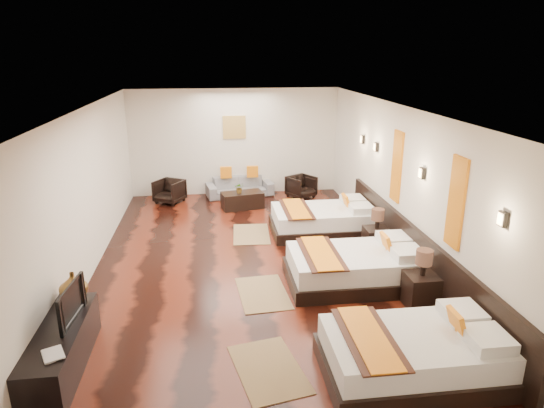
{
  "coord_description": "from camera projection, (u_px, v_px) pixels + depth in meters",
  "views": [
    {
      "loc": [
        -0.61,
        -7.81,
        3.7
      ],
      "look_at": [
        0.42,
        0.22,
        1.1
      ],
      "focal_mm": 31.45,
      "sensor_mm": 36.0,
      "label": 1
    }
  ],
  "objects": [
    {
      "name": "floor",
      "position": [
        250.0,
        267.0,
        8.58
      ],
      "size": [
        5.5,
        9.5,
        0.01
      ],
      "primitive_type": "cube",
      "color": "black",
      "rests_on": "ground"
    },
    {
      "name": "ceiling",
      "position": [
        248.0,
        110.0,
        7.73
      ],
      "size": [
        5.5,
        9.5,
        0.01
      ],
      "primitive_type": "cube",
      "color": "white",
      "rests_on": "floor"
    },
    {
      "name": "back_wall",
      "position": [
        235.0,
        142.0,
        12.64
      ],
      "size": [
        5.5,
        0.01,
        2.8
      ],
      "primitive_type": "cube",
      "color": "silver",
      "rests_on": "floor"
    },
    {
      "name": "left_wall",
      "position": [
        82.0,
        198.0,
        7.82
      ],
      "size": [
        0.01,
        9.5,
        2.8
      ],
      "primitive_type": "cube",
      "color": "silver",
      "rests_on": "floor"
    },
    {
      "name": "right_wall",
      "position": [
        403.0,
        187.0,
        8.49
      ],
      "size": [
        0.01,
        9.5,
        2.8
      ],
      "primitive_type": "cube",
      "color": "silver",
      "rests_on": "floor"
    },
    {
      "name": "headboard_panel",
      "position": [
        414.0,
        254.0,
        8.02
      ],
      "size": [
        0.08,
        6.6,
        0.9
      ],
      "primitive_type": "cube",
      "color": "black",
      "rests_on": "floor"
    },
    {
      "name": "bed_near",
      "position": [
        415.0,
        353.0,
        5.66
      ],
      "size": [
        2.14,
        1.34,
        0.82
      ],
      "color": "black",
      "rests_on": "floor"
    },
    {
      "name": "bed_mid",
      "position": [
        356.0,
        267.0,
        7.91
      ],
      "size": [
        2.22,
        1.39,
        0.85
      ],
      "color": "black",
      "rests_on": "floor"
    },
    {
      "name": "bed_far",
      "position": [
        323.0,
        220.0,
        10.14
      ],
      "size": [
        2.15,
        1.35,
        0.82
      ],
      "color": "black",
      "rests_on": "floor"
    },
    {
      "name": "nightstand_a",
      "position": [
        421.0,
        286.0,
        7.17
      ],
      "size": [
        0.46,
        0.46,
        0.92
      ],
      "color": "black",
      "rests_on": "floor"
    },
    {
      "name": "nightstand_b",
      "position": [
        376.0,
        237.0,
        9.09
      ],
      "size": [
        0.45,
        0.45,
        0.89
      ],
      "color": "black",
      "rests_on": "floor"
    },
    {
      "name": "jute_mat_near",
      "position": [
        269.0,
        369.0,
        5.81
      ],
      "size": [
        0.97,
        1.33,
        0.01
      ],
      "primitive_type": "cube",
      "rotation": [
        0.0,
        0.0,
        0.2
      ],
      "color": "olive",
      "rests_on": "floor"
    },
    {
      "name": "jute_mat_mid",
      "position": [
        263.0,
        293.0,
        7.63
      ],
      "size": [
        0.84,
        1.25,
        0.01
      ],
      "primitive_type": "cube",
      "rotation": [
        0.0,
        0.0,
        0.07
      ],
      "color": "olive",
      "rests_on": "floor"
    },
    {
      "name": "jute_mat_far",
      "position": [
        251.0,
        234.0,
        10.1
      ],
      "size": [
        0.82,
        1.24,
        0.01
      ],
      "primitive_type": "cube",
      "rotation": [
        0.0,
        0.0,
        -0.06
      ],
      "color": "olive",
      "rests_on": "floor"
    },
    {
      "name": "tv_console",
      "position": [
        62.0,
        349.0,
        5.74
      ],
      "size": [
        0.5,
        1.8,
        0.55
      ],
      "primitive_type": "cube",
      "color": "black",
      "rests_on": "floor"
    },
    {
      "name": "tv",
      "position": [
        65.0,
        303.0,
        5.79
      ],
      "size": [
        0.18,
        0.81,
        0.46
      ],
      "primitive_type": "imported",
      "rotation": [
        0.0,
        0.0,
        1.47
      ],
      "color": "black",
      "rests_on": "tv_console"
    },
    {
      "name": "book",
      "position": [
        42.0,
        358.0,
        5.11
      ],
      "size": [
        0.31,
        0.34,
        0.03
      ],
      "primitive_type": "imported",
      "rotation": [
        0.0,
        0.0,
        0.44
      ],
      "color": "black",
      "rests_on": "tv_console"
    },
    {
      "name": "figurine",
      "position": [
        73.0,
        286.0,
        6.3
      ],
      "size": [
        0.47,
        0.47,
        0.38
      ],
      "primitive_type": "imported",
      "rotation": [
        0.0,
        0.0,
        -0.35
      ],
      "color": "brown",
      "rests_on": "tv_console"
    },
    {
      "name": "sofa",
      "position": [
        240.0,
        187.0,
        12.72
      ],
      "size": [
        1.83,
        0.97,
        0.51
      ],
      "primitive_type": "imported",
      "rotation": [
        0.0,
        0.0,
        0.17
      ],
      "color": "slate",
      "rests_on": "floor"
    },
    {
      "name": "armchair_left",
      "position": [
        169.0,
        191.0,
        12.14
      ],
      "size": [
        0.88,
        0.89,
        0.59
      ],
      "primitive_type": "imported",
      "rotation": [
        0.0,
        0.0,
        -0.55
      ],
      "color": "black",
      "rests_on": "floor"
    },
    {
      "name": "armchair_right",
      "position": [
        301.0,
        187.0,
        12.57
      ],
      "size": [
        0.87,
        0.87,
        0.58
      ],
      "primitive_type": "imported",
      "rotation": [
        0.0,
        0.0,
        0.56
      ],
      "color": "black",
      "rests_on": "floor"
    },
    {
      "name": "coffee_table",
      "position": [
        242.0,
        200.0,
        11.74
      ],
      "size": [
        1.08,
        0.69,
        0.4
      ],
      "primitive_type": "cube",
      "rotation": [
        0.0,
        0.0,
        0.21
      ],
      "color": "black",
      "rests_on": "floor"
    },
    {
      "name": "table_plant",
      "position": [
        240.0,
        188.0,
        11.59
      ],
      "size": [
        0.26,
        0.23,
        0.26
      ],
      "primitive_type": "imported",
      "rotation": [
        0.0,
        0.0,
        -0.12
      ],
      "color": "#285E1F",
      "rests_on": "coffee_table"
    },
    {
      "name": "orange_panel_a",
      "position": [
        456.0,
        203.0,
        6.6
      ],
      "size": [
        0.04,
        0.4,
        1.3
      ],
      "primitive_type": "cube",
      "color": "#D86014",
      "rests_on": "right_wall"
    },
    {
      "name": "orange_panel_b",
      "position": [
        397.0,
        166.0,
        8.68
      ],
      "size": [
        0.04,
        0.4,
        1.3
      ],
      "primitive_type": "cube",
      "color": "#D86014",
      "rests_on": "right_wall"
    },
    {
      "name": "sconce_near",
      "position": [
        502.0,
        219.0,
        5.51
      ],
      "size": [
        0.07,
        0.12,
        0.18
      ],
      "color": "black",
      "rests_on": "right_wall"
    },
    {
      "name": "sconce_mid",
      "position": [
        422.0,
        173.0,
        7.59
      ],
      "size": [
        0.07,
        0.12,
        0.18
      ],
      "color": "black",
      "rests_on": "right_wall"
    },
    {
      "name": "sconce_far",
      "position": [
        376.0,
        147.0,
        9.67
      ],
      "size": [
        0.07,
        0.12,
        0.18
      ],
      "color": "black",
      "rests_on": "right_wall"
    },
    {
      "name": "sconce_lounge",
      "position": [
        362.0,
        139.0,
        10.52
      ],
      "size": [
        0.07,
        0.12,
        0.18
      ],
      "color": "black",
      "rests_on": "right_wall"
    },
    {
      "name": "gold_artwork",
      "position": [
        234.0,
        127.0,
        12.5
      ],
      "size": [
        0.6,
        0.04,
        0.6
      ],
      "primitive_type": "cube",
      "color": "#AD873F",
      "rests_on": "back_wall"
    }
  ]
}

